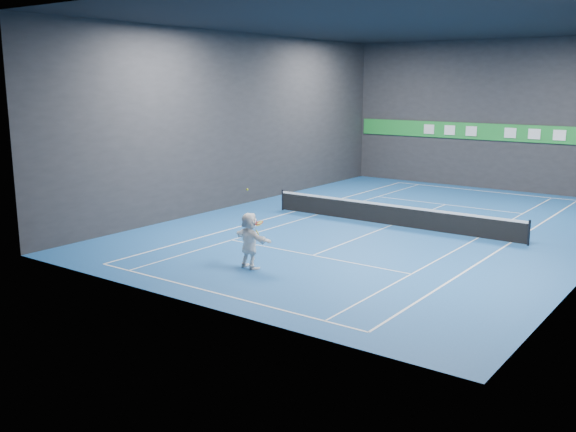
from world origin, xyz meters
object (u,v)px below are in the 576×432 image
Objects in this scene: tennis_ball at (247,190)px; tennis_racket at (259,224)px; player at (250,240)px; tennis_net at (391,214)px.

tennis_racket is at bearing 0.62° from tennis_ball.
player reaches higher than tennis_racket.
tennis_ball is 9.39m from tennis_net.
tennis_racket is at bearing -160.37° from player.
tennis_ball is at bearing -7.72° from player.
tennis_racket is at bearing -93.13° from tennis_net.
tennis_ball is at bearing -179.38° from tennis_racket.
tennis_ball is (-0.11, 0.04, 1.81)m from player.
player is 3.69× the size of tennis_racket.
tennis_ball is 0.01× the size of tennis_net.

